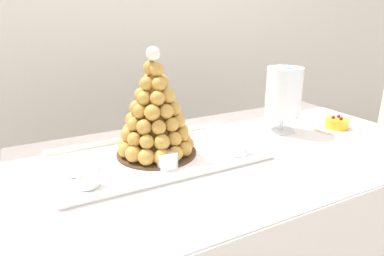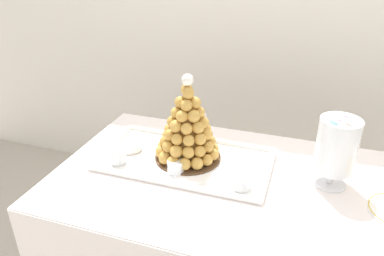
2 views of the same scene
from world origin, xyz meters
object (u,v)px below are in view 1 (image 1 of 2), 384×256
dessert_cup_mid_left (167,161)px  dessert_cup_centre (240,147)px  serving_tray (158,157)px  creme_brulee_ramekin (80,166)px  macaron_goblet (284,93)px  fruit_tart_plate (336,126)px  croquembouche (155,115)px  wine_glass (142,110)px  dessert_cup_left (88,178)px

dessert_cup_mid_left → dessert_cup_centre: size_ratio=1.02×
serving_tray → creme_brulee_ramekin: creme_brulee_ramekin is taller
macaron_goblet → fruit_tart_plate: 0.27m
serving_tray → macaron_goblet: macaron_goblet is taller
croquembouche → macaron_goblet: 0.53m
macaron_goblet → wine_glass: macaron_goblet is taller
croquembouche → dessert_cup_left: (-0.24, -0.12, -0.11)m
dessert_cup_left → fruit_tart_plate: bearing=1.8°
dessert_cup_left → dessert_cup_mid_left: dessert_cup_left is taller
macaron_goblet → fruit_tart_plate: bearing=-22.6°
dessert_cup_centre → wine_glass: bearing=132.7°
creme_brulee_ramekin → dessert_cup_mid_left: bearing=-22.1°
dessert_cup_mid_left → dessert_cup_centre: (0.25, -0.02, 0.00)m
croquembouche → serving_tray: bearing=-95.9°
croquembouche → dessert_cup_centre: 0.29m
croquembouche → dessert_cup_mid_left: bearing=-94.3°
creme_brulee_ramekin → macaron_goblet: macaron_goblet is taller
serving_tray → macaron_goblet: size_ratio=2.45×
dessert_cup_mid_left → macaron_goblet: 0.56m
macaron_goblet → wine_glass: size_ratio=1.64×
croquembouche → creme_brulee_ramekin: 0.27m
dessert_cup_left → wine_glass: wine_glass is taller
croquembouche → dessert_cup_mid_left: size_ratio=5.37×
dessert_cup_mid_left → dessert_cup_centre: dessert_cup_centre is taller
croquembouche → creme_brulee_ramekin: bearing=-176.7°
serving_tray → dessert_cup_centre: size_ratio=10.44×
dessert_cup_mid_left → creme_brulee_ramekin: dessert_cup_mid_left is taller
serving_tray → creme_brulee_ramekin: bearing=178.1°
croquembouche → wine_glass: (0.00, 0.13, -0.02)m
serving_tray → croquembouche: size_ratio=1.91×
dessert_cup_left → macaron_goblet: bearing=8.8°
serving_tray → dessert_cup_mid_left: 0.09m
fruit_tart_plate → creme_brulee_ramekin: bearing=175.7°
serving_tray → dessert_cup_left: bearing=-158.0°
croquembouche → creme_brulee_ramekin: size_ratio=3.61×
dessert_cup_centre → croquembouche: bearing=151.6°
dessert_cup_left → fruit_tart_plate: size_ratio=0.29×
macaron_goblet → dessert_cup_centre: bearing=-155.7°
serving_tray → creme_brulee_ramekin: 0.24m
dessert_cup_mid_left → croquembouche: bearing=85.7°
serving_tray → dessert_cup_centre: (0.24, -0.11, 0.03)m
dessert_cup_centre → dessert_cup_mid_left: bearing=175.5°
dessert_cup_centre → wine_glass: 0.36m
creme_brulee_ramekin → macaron_goblet: 0.78m
croquembouche → dessert_cup_centre: bearing=-28.4°
serving_tray → dessert_cup_mid_left: size_ratio=10.27×
croquembouche → creme_brulee_ramekin: croquembouche is taller
dessert_cup_left → dessert_cup_centre: (0.48, -0.01, 0.00)m
serving_tray → dessert_cup_mid_left: dessert_cup_mid_left is taller
dessert_cup_left → dessert_cup_centre: bearing=-1.3°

